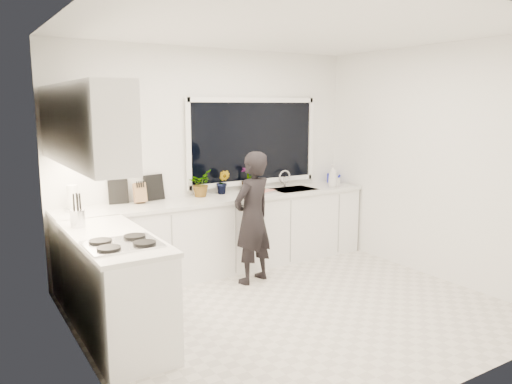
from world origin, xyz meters
TOP-DOWN VIEW (x-y plane):
  - floor at (0.00, 0.00)m, footprint 4.00×3.50m
  - wall_back at (0.00, 1.76)m, footprint 4.00×0.02m
  - wall_left at (-2.01, 0.00)m, footprint 0.02×3.50m
  - wall_right at (2.01, 0.00)m, footprint 0.02×3.50m
  - ceiling at (0.00, 0.00)m, footprint 4.00×3.50m
  - window at (0.60, 1.73)m, footprint 1.80×0.02m
  - base_cabinets_back at (0.00, 1.45)m, footprint 3.92×0.58m
  - base_cabinets_left at (-1.67, 0.35)m, footprint 0.58×1.60m
  - countertop_back at (0.00, 1.44)m, footprint 3.94×0.62m
  - countertop_left at (-1.67, 0.35)m, footprint 0.62×1.60m
  - upper_cabinets at (-1.79, 0.70)m, footprint 0.34×2.10m
  - sink at (1.05, 1.45)m, footprint 0.58×0.42m
  - faucet at (1.05, 1.65)m, footprint 0.03×0.03m
  - stovetop at (-1.69, -0.00)m, footprint 0.56×0.48m
  - person at (0.08, 0.90)m, footprint 0.63×0.51m
  - pizza_tray at (0.47, 1.42)m, footprint 0.50×0.43m
  - pizza at (0.47, 1.42)m, footprint 0.45×0.39m
  - watering_can at (1.85, 1.61)m, footprint 0.18×0.18m
  - paper_towel_roll at (-1.73, 1.55)m, footprint 0.15×0.15m
  - knife_block at (-0.99, 1.59)m, footprint 0.14×0.11m
  - utensil_crock at (-1.85, 0.80)m, footprint 0.16×0.16m
  - picture_frame_large at (-1.21, 1.69)m, footprint 0.22×0.05m
  - picture_frame_small at (-0.79, 1.69)m, footprint 0.25×0.07m
  - herb_plants at (0.01, 1.61)m, footprint 0.99×0.38m
  - soap_bottles at (1.61, 1.30)m, footprint 0.19×0.13m

SIDE VIEW (x-z plane):
  - floor at x=0.00m, z-range -0.02..0.00m
  - base_cabinets_back at x=0.00m, z-range 0.00..0.88m
  - base_cabinets_left at x=-1.67m, z-range 0.00..0.88m
  - person at x=0.08m, z-range 0.00..1.51m
  - sink at x=1.05m, z-range 0.80..0.94m
  - countertop_back at x=0.00m, z-range 0.88..0.92m
  - countertop_left at x=-1.67m, z-range 0.88..0.92m
  - stovetop at x=-1.69m, z-range 0.92..0.95m
  - pizza_tray at x=0.47m, z-range 0.92..0.95m
  - pizza at x=0.47m, z-range 0.95..0.96m
  - watering_can at x=1.85m, z-range 0.92..1.05m
  - utensil_crock at x=-1.85m, z-range 0.92..1.08m
  - faucet at x=1.05m, z-range 0.92..1.14m
  - knife_block at x=-0.99m, z-range 0.92..1.14m
  - paper_towel_roll at x=-1.73m, z-range 0.92..1.18m
  - picture_frame_large at x=-1.21m, z-range 0.92..1.20m
  - soap_bottles at x=1.61m, z-range 0.91..1.21m
  - picture_frame_small at x=-0.79m, z-range 0.92..1.22m
  - herb_plants at x=0.01m, z-range 0.91..1.25m
  - wall_back at x=0.00m, z-range 0.00..2.70m
  - wall_left at x=-2.01m, z-range 0.00..2.70m
  - wall_right at x=2.01m, z-range 0.00..2.70m
  - window at x=0.60m, z-range 1.05..2.05m
  - upper_cabinets at x=-1.79m, z-range 1.50..2.20m
  - ceiling at x=0.00m, z-range 2.70..2.72m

